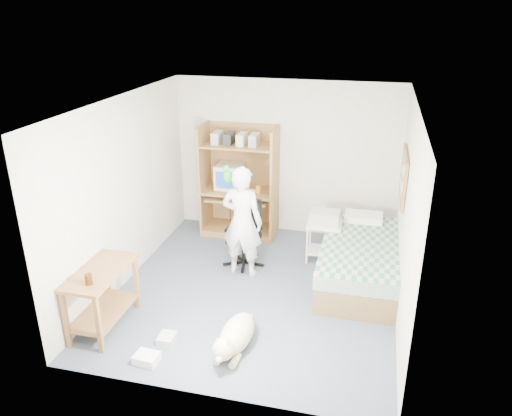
# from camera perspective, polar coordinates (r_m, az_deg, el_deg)

# --- Properties ---
(floor) EXTENTS (4.00, 4.00, 0.00)m
(floor) POSITION_cam_1_polar(r_m,az_deg,el_deg) (6.77, 0.07, -9.35)
(floor) COLOR #414B58
(floor) RESTS_ON ground
(wall_back) EXTENTS (3.60, 0.02, 2.50)m
(wall_back) POSITION_cam_1_polar(r_m,az_deg,el_deg) (8.06, 3.45, 5.67)
(wall_back) COLOR beige
(wall_back) RESTS_ON floor
(wall_right) EXTENTS (0.02, 4.00, 2.50)m
(wall_right) POSITION_cam_1_polar(r_m,az_deg,el_deg) (6.07, 16.82, -1.01)
(wall_right) COLOR beige
(wall_right) RESTS_ON floor
(wall_left) EXTENTS (0.02, 4.00, 2.50)m
(wall_left) POSITION_cam_1_polar(r_m,az_deg,el_deg) (6.83, -14.77, 1.83)
(wall_left) COLOR beige
(wall_left) RESTS_ON floor
(ceiling) EXTENTS (3.60, 4.00, 0.02)m
(ceiling) POSITION_cam_1_polar(r_m,az_deg,el_deg) (5.86, 0.08, 11.94)
(ceiling) COLOR white
(ceiling) RESTS_ON wall_back
(computer_hutch) EXTENTS (1.20, 0.63, 1.80)m
(computer_hutch) POSITION_cam_1_polar(r_m,az_deg,el_deg) (8.10, -1.84, 2.58)
(computer_hutch) COLOR #905D31
(computer_hutch) RESTS_ON floor
(bed) EXTENTS (1.02, 2.02, 0.66)m
(bed) POSITION_cam_1_polar(r_m,az_deg,el_deg) (7.02, 11.70, -5.91)
(bed) COLOR brown
(bed) RESTS_ON floor
(side_desk) EXTENTS (0.50, 1.00, 0.75)m
(side_desk) POSITION_cam_1_polar(r_m,az_deg,el_deg) (6.10, -17.20, -8.94)
(side_desk) COLOR brown
(side_desk) RESTS_ON floor
(corkboard) EXTENTS (0.04, 0.94, 0.66)m
(corkboard) POSITION_cam_1_polar(r_m,az_deg,el_deg) (6.84, 16.52, 3.46)
(corkboard) COLOR olive
(corkboard) RESTS_ON wall_right
(office_chair) EXTENTS (0.54, 0.54, 0.95)m
(office_chair) POSITION_cam_1_polar(r_m,az_deg,el_deg) (7.28, -1.26, -3.87)
(office_chair) COLOR black
(office_chair) RESTS_ON floor
(person) EXTENTS (0.62, 0.45, 1.59)m
(person) POSITION_cam_1_polar(r_m,az_deg,el_deg) (6.82, -1.59, -1.59)
(person) COLOR white
(person) RESTS_ON floor
(parrot) EXTENTS (0.12, 0.20, 0.32)m
(parrot) POSITION_cam_1_polar(r_m,az_deg,el_deg) (6.64, -3.29, 3.82)
(parrot) COLOR #128122
(parrot) RESTS_ON person
(dog) EXTENTS (0.40, 1.05, 0.39)m
(dog) POSITION_cam_1_polar(r_m,az_deg,el_deg) (5.67, -2.42, -14.39)
(dog) COLOR beige
(dog) RESTS_ON floor
(printer_cart) EXTENTS (0.50, 0.40, 0.60)m
(printer_cart) POSITION_cam_1_polar(r_m,az_deg,el_deg) (7.41, 7.75, -3.13)
(printer_cart) COLOR silver
(printer_cart) RESTS_ON floor
(printer) EXTENTS (0.42, 0.32, 0.18)m
(printer) POSITION_cam_1_polar(r_m,az_deg,el_deg) (7.29, 7.87, -1.06)
(printer) COLOR #AEAEA9
(printer) RESTS_ON printer_cart
(crt_monitor) EXTENTS (0.42, 0.45, 0.40)m
(crt_monitor) POSITION_cam_1_polar(r_m,az_deg,el_deg) (8.10, -3.01, 3.68)
(crt_monitor) COLOR beige
(crt_monitor) RESTS_ON computer_hutch
(keyboard) EXTENTS (0.46, 0.20, 0.03)m
(keyboard) POSITION_cam_1_polar(r_m,az_deg,el_deg) (8.00, -1.82, 1.17)
(keyboard) COLOR beige
(keyboard) RESTS_ON computer_hutch
(pencil_cup) EXTENTS (0.08, 0.08, 0.12)m
(pencil_cup) POSITION_cam_1_polar(r_m,az_deg,el_deg) (7.94, 0.25, 2.18)
(pencil_cup) COLOR gold
(pencil_cup) RESTS_ON computer_hutch
(drink_glass) EXTENTS (0.08, 0.08, 0.12)m
(drink_glass) POSITION_cam_1_polar(r_m,az_deg,el_deg) (5.71, -18.58, -7.73)
(drink_glass) COLOR #3B1909
(drink_glass) RESTS_ON side_desk
(floor_box_a) EXTENTS (0.27, 0.22, 0.10)m
(floor_box_a) POSITION_cam_1_polar(r_m,az_deg,el_deg) (5.68, -12.39, -16.44)
(floor_box_a) COLOR white
(floor_box_a) RESTS_ON floor
(floor_box_b) EXTENTS (0.18, 0.22, 0.08)m
(floor_box_b) POSITION_cam_1_polar(r_m,az_deg,el_deg) (5.93, -10.17, -14.45)
(floor_box_b) COLOR #BABAB5
(floor_box_b) RESTS_ON floor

